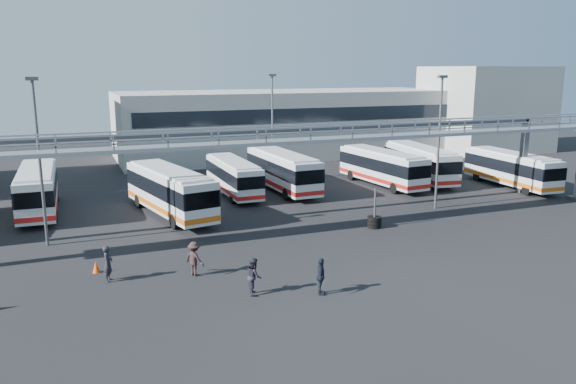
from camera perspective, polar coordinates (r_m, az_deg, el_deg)
name	(u,v)px	position (r m, az deg, el deg)	size (l,w,h in m)	color
ground	(338,253)	(33.50, 5.14, -6.19)	(140.00, 140.00, 0.00)	black
gantry	(300,148)	(37.44, 1.23, 4.49)	(51.40, 5.15, 7.10)	#989BA0
warehouse	(288,123)	(71.68, -0.02, 7.04)	(42.00, 14.00, 8.00)	#9E9E99
building_right	(485,109)	(80.11, 19.39, 7.99)	(14.00, 12.00, 11.00)	#B2B2AD
light_pole_left	(39,153)	(36.61, -23.97, 3.60)	(0.70, 0.35, 10.21)	#4C4F54
light_pole_mid	(439,135)	(44.40, 15.11, 5.59)	(0.70, 0.35, 10.21)	#4C4F54
light_pole_back	(272,122)	(53.79, -1.60, 7.12)	(0.70, 0.35, 10.21)	#4C4F54
bus_1	(38,188)	(46.11, -24.09, 0.33)	(2.72, 11.20, 3.39)	silver
bus_3	(170,190)	(42.28, -11.94, 0.22)	(4.90, 11.78, 3.49)	silver
bus_4	(233,176)	(48.51, -5.57, 1.67)	(2.35, 10.04, 3.05)	silver
bus_5	(283,170)	(49.85, -0.56, 2.28)	(2.95, 11.41, 3.44)	silver
bus_7	(382,166)	(52.87, 9.52, 2.60)	(3.36, 11.02, 3.30)	silver
bus_8	(420,162)	(55.86, 13.24, 3.00)	(4.07, 11.37, 3.38)	silver
bus_9	(511,168)	(55.46, 21.72, 2.28)	(2.95, 10.62, 3.19)	silver
pedestrian_a	(108,264)	(30.23, -17.82, -6.93)	(0.69, 0.45, 1.89)	black
pedestrian_b	(254,276)	(27.31, -3.47, -8.52)	(0.88, 0.68, 1.81)	#23202C
pedestrian_c	(195,259)	(29.99, -9.47, -6.70)	(1.19, 0.68, 1.84)	black
pedestrian_d	(321,276)	(27.22, 3.34, -8.55)	(1.07, 0.45, 1.83)	black
cone_right	(96,267)	(31.88, -18.91, -7.20)	(0.40, 0.40, 0.64)	#F4460D
tire_stack	(374,221)	(38.92, 8.77, -2.92)	(0.97, 0.97, 2.76)	black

